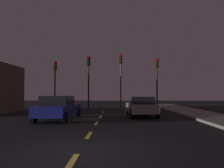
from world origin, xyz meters
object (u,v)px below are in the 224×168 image
traffic_signal_center_left (89,73)px  traffic_signal_far_right (157,74)px  traffic_signal_far_left (55,76)px  car_stopped_ahead (141,106)px  traffic_signal_center_right (121,71)px  car_adjacent_lane (58,108)px

traffic_signal_center_left → traffic_signal_far_right: bearing=-0.0°
traffic_signal_far_left → car_stopped_ahead: (7.79, -6.04, -2.64)m
car_stopped_ahead → traffic_signal_far_right: bearing=69.8°
traffic_signal_center_right → traffic_signal_far_right: size_ratio=1.09×
traffic_signal_center_right → car_stopped_ahead: 6.91m
traffic_signal_far_left → traffic_signal_center_right: bearing=0.0°
traffic_signal_far_left → traffic_signal_center_left: 3.33m
traffic_signal_far_left → traffic_signal_far_right: (10.02, 0.00, 0.16)m
traffic_signal_center_right → car_stopped_ahead: traffic_signal_center_right is taller
traffic_signal_center_left → car_adjacent_lane: bearing=-96.3°
traffic_signal_far_left → traffic_signal_far_right: 10.02m
car_stopped_ahead → traffic_signal_center_right: bearing=102.3°
traffic_signal_center_right → car_adjacent_lane: bearing=-115.8°
traffic_signal_far_right → traffic_signal_far_left: bearing=-180.0°
traffic_signal_far_right → car_adjacent_lane: (-7.63, -8.48, -2.76)m
car_adjacent_lane → car_stopped_ahead: bearing=24.2°
traffic_signal_far_left → car_stopped_ahead: size_ratio=1.05×
car_adjacent_lane → traffic_signal_far_right: bearing=48.0°
traffic_signal_far_left → car_adjacent_lane: (2.39, -8.48, -2.61)m
car_adjacent_lane → traffic_signal_center_right: bearing=64.2°
traffic_signal_center_left → car_adjacent_lane: (-0.93, -8.48, -2.90)m
traffic_signal_center_left → traffic_signal_center_right: bearing=0.0°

